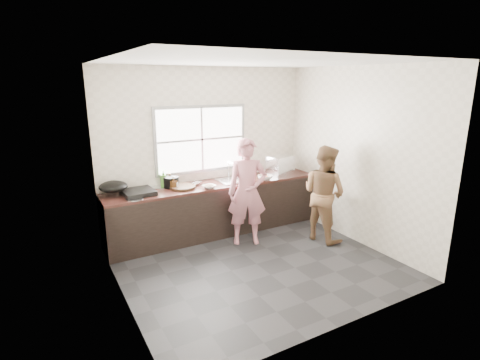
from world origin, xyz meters
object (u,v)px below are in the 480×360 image
bowl_mince (209,187)px  pot_lid_left (135,199)px  bottle_brown_short (170,180)px  woman (247,195)px  black_pot (171,182)px  pot_lid_right (160,187)px  dish_rack (280,165)px  burner (138,192)px  plate_food (178,185)px  bottle_brown_tall (173,183)px  glass_jar (176,185)px  bottle_green (164,179)px  wok (113,187)px  bowl_held (240,182)px  person_side (324,193)px  cutting_board (183,187)px  bowl_crabs (265,178)px

bowl_mince → pot_lid_left: 1.15m
bottle_brown_short → woman: bearing=-40.9°
black_pot → pot_lid_right: 0.20m
dish_rack → black_pot: bearing=162.9°
burner → plate_food: bearing=15.7°
bottle_brown_tall → bottle_brown_short: same height
woman → glass_jar: bearing=170.8°
black_pot → bottle_green: size_ratio=0.88×
bottle_brown_short → wok: (-0.89, -0.12, 0.04)m
bowl_held → bottle_brown_short: size_ratio=1.12×
person_side → wok: (-2.97, 1.16, 0.23)m
bottle_green → bowl_mince: bearing=-34.7°
plate_food → pot_lid_left: bearing=-153.1°
cutting_board → burner: burner is taller
glass_jar → bottle_brown_tall: bearing=-179.8°
plate_food → pot_lid_left: size_ratio=0.92×
bowl_mince → bowl_crabs: bowl_crabs is taller
dish_rack → burner: bearing=166.5°
cutting_board → pot_lid_right: cutting_board is taller
plate_food → burner: 0.70m
woman → glass_jar: (-0.93, 0.60, 0.14)m
plate_food → cutting_board: bearing=-87.5°
bottle_brown_tall → glass_jar: bearing=0.2°
person_side → bowl_mince: person_side is taller
bottle_green → pot_lid_left: size_ratio=1.11×
bowl_held → bottle_brown_short: bottle_brown_short is taller
woman → bottle_green: bearing=166.9°
person_side → plate_food: bearing=46.3°
bowl_mince → bottle_brown_tall: 0.55m
plate_food → wok: 1.01m
bottle_brown_tall → pot_lid_left: size_ratio=0.76×
bowl_crabs → black_pot: size_ratio=0.85×
cutting_board → pot_lid_left: bearing=-166.3°
woman → pot_lid_right: woman is taller
person_side → pot_lid_left: size_ratio=6.28×
bowl_mince → bottle_brown_short: (-0.48, 0.44, 0.07)m
woman → pot_lid_right: (-1.12, 0.82, 0.09)m
glass_jar → bowl_held: bearing=-12.2°
bottle_brown_tall → burner: (-0.54, -0.01, -0.06)m
bowl_crabs → person_side: bearing=-56.4°
bottle_green → glass_jar: bottle_green is taller
bottle_green → dish_rack: bearing=-6.1°
bowl_held → pot_lid_right: (-1.20, 0.44, -0.03)m
bowl_crabs → black_pot: (-1.53, 0.33, 0.05)m
cutting_board → burner: 0.68m
bowl_held → bottle_green: bottle_green is taller
plate_food → pot_lid_left: (-0.78, -0.40, -0.00)m
plate_food → bottle_brown_tall: bearing=-126.3°
bowl_crabs → bottle_green: 1.68m
person_side → pot_lid_right: size_ratio=5.44×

